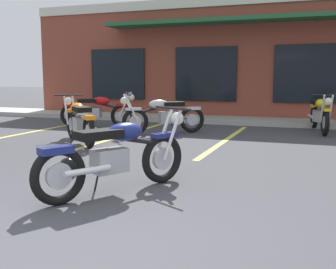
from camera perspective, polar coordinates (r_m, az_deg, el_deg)
name	(u,v)px	position (r m, az deg, el deg)	size (l,w,h in m)	color
ground_plane	(179,172)	(5.95, 1.56, -5.23)	(80.00, 80.00, 0.00)	#3D3D42
sidewalk_kerb	(252,120)	(12.54, 11.57, 1.95)	(22.00, 1.80, 0.14)	#A8A59E
brick_storefront_building	(267,62)	(15.94, 13.67, 9.79)	(15.53, 7.05, 3.82)	brown
painted_stall_lines	(226,140)	(9.03, 8.13, -0.71)	(9.77, 4.80, 0.01)	#DBCC4C
motorcycle_foreground_classic	(117,154)	(4.86, -7.11, -2.74)	(1.28, 1.91, 0.98)	black
motorcycle_red_sportbike	(163,115)	(9.80, -0.66, 2.76)	(1.75, 1.54, 0.98)	black
motorcycle_black_cruiser	(97,110)	(11.24, -9.83, 3.32)	(2.09, 0.80, 0.98)	black
motorcycle_blue_standard	(79,121)	(8.67, -12.26, 1.88)	(1.67, 1.63, 0.98)	black
motorcycle_green_cafe_racer	(320,114)	(10.79, 20.34, 2.74)	(0.78, 2.10, 0.98)	black
helmet_on_pavement	(68,167)	(5.86, -13.71, -4.38)	(0.26, 0.26, 0.26)	black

